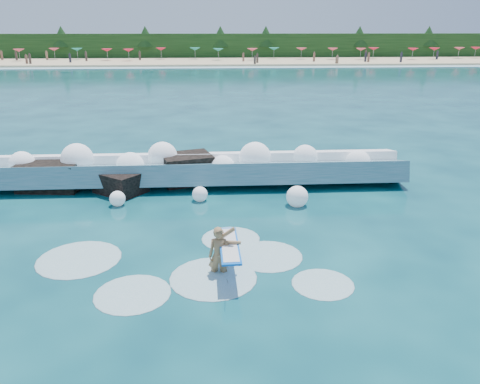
% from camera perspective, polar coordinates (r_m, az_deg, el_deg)
% --- Properties ---
extents(ground, '(200.00, 200.00, 0.00)m').
position_cam_1_polar(ground, '(14.49, -5.48, -7.26)').
color(ground, '#07333F').
rests_on(ground, ground).
extents(beach, '(140.00, 20.00, 0.40)m').
position_cam_1_polar(beach, '(91.15, -4.07, 15.59)').
color(beach, tan).
rests_on(beach, ground).
extents(wet_band, '(140.00, 5.00, 0.08)m').
position_cam_1_polar(wet_band, '(80.19, -4.10, 14.93)').
color(wet_band, silver).
rests_on(wet_band, ground).
extents(treeline, '(140.00, 4.00, 5.00)m').
position_cam_1_polar(treeline, '(101.01, -4.07, 17.29)').
color(treeline, black).
rests_on(treeline, ground).
extents(breaking_wave, '(18.09, 2.81, 1.56)m').
position_cam_1_polar(breaking_wave, '(20.57, -5.59, 2.61)').
color(breaking_wave, '#33717F').
rests_on(breaking_wave, ground).
extents(rock_cluster, '(8.28, 3.45, 1.46)m').
position_cam_1_polar(rock_cluster, '(20.71, -15.04, 1.89)').
color(rock_cluster, black).
rests_on(rock_cluster, ground).
extents(surfer_with_board, '(0.88, 2.85, 1.66)m').
position_cam_1_polar(surfer_with_board, '(12.99, -2.27, -7.49)').
color(surfer_with_board, '#976F46').
rests_on(surfer_with_board, ground).
extents(wave_spray, '(15.44, 4.44, 1.91)m').
position_cam_1_polar(wave_spray, '(20.29, -6.30, 3.54)').
color(wave_spray, white).
rests_on(wave_spray, ground).
extents(surf_foam, '(8.99, 5.12, 0.12)m').
position_cam_1_polar(surf_foam, '(13.70, -6.51, -9.00)').
color(surf_foam, silver).
rests_on(surf_foam, ground).
extents(beach_umbrellas, '(111.53, 6.51, 0.50)m').
position_cam_1_polar(beach_umbrellas, '(93.32, -4.37, 16.94)').
color(beach_umbrellas, '#CA3B4F').
rests_on(beach_umbrellas, ground).
extents(beachgoers, '(104.65, 13.72, 1.93)m').
position_cam_1_polar(beachgoers, '(87.87, -3.41, 16.05)').
color(beachgoers, '#3F332D').
rests_on(beachgoers, ground).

